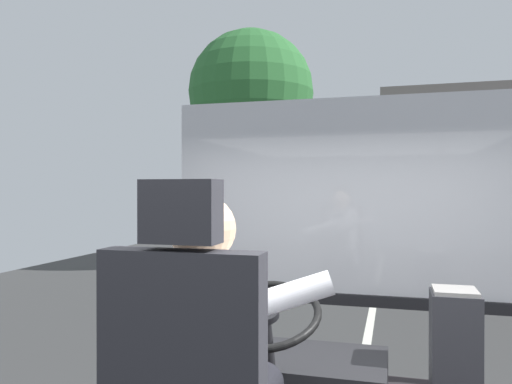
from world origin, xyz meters
name	(u,v)px	position (x,y,z in m)	size (l,w,h in m)	color
ground	(376,288)	(0.00, 8.80, -0.02)	(18.00, 44.00, 0.06)	#353535
bus_driver	(208,353)	(-0.23, -0.44, 1.55)	(0.78, 0.61, 0.81)	black
fare_box	(455,365)	(0.65, 0.79, 1.17)	(0.24, 0.26, 0.78)	#333338
windshield_panel	(344,224)	(0.00, 1.62, 1.83)	(2.50, 0.08, 1.48)	silver
street_tree	(251,94)	(-3.42, 11.02, 4.68)	(3.42, 3.42, 6.42)	#4C3828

